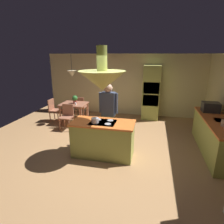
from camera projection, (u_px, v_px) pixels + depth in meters
The scene contains 17 objects.
ground at pixel (105, 151), 5.07m from camera, with size 8.16×8.16×0.00m, color #AD7F51.
wall_back at pixel (125, 85), 7.91m from camera, with size 6.80×0.10×2.55m, color beige.
kitchen_island at pixel (103, 139), 4.75m from camera, with size 1.58×0.76×0.93m.
counter_run_right at pixel (215, 136), 4.90m from camera, with size 0.73×2.49×0.91m.
oven_tower at pixel (151, 93), 7.37m from camera, with size 0.66×0.62×2.12m.
dining_table at pixel (74, 106), 7.00m from camera, with size 0.95×0.80×0.76m.
person_at_island at pixel (108, 110), 5.19m from camera, with size 0.53×0.24×1.76m.
range_hood at pixel (102, 80), 4.30m from camera, with size 1.10×1.10×1.00m.
pendant_light_over_table at pixel (72, 74), 6.64m from camera, with size 0.32×0.32×0.82m.
chair_facing_island at pixel (67, 115), 6.47m from camera, with size 0.40×0.40×0.87m.
chair_by_back_wall at pixel (80, 106), 7.63m from camera, with size 0.40×0.40×0.87m.
chair_at_corner at pixel (54, 109), 7.22m from camera, with size 0.40×0.40×0.87m.
potted_plant_on_table at pixel (75, 99), 6.93m from camera, with size 0.20×0.20×0.30m.
cup_on_table at pixel (76, 104), 6.74m from camera, with size 0.07×0.07×0.09m, color white.
canister_sugar at pixel (224, 123), 4.35m from camera, with size 0.13×0.13×0.15m, color #E0B78C.
microwave_on_counter at pixel (211, 107), 5.42m from camera, with size 0.46×0.36×0.28m, color #232326.
cooking_pot_on_cooktop at pixel (95, 120), 4.50m from camera, with size 0.18×0.18×0.12m, color #B2B2B7.
Camera 1 is at (1.16, -4.38, 2.52)m, focal length 29.85 mm.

